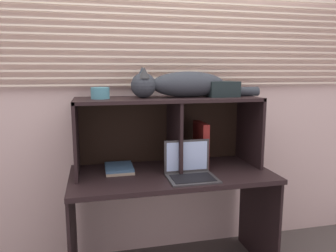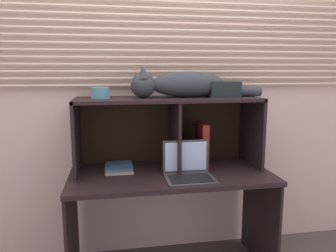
{
  "view_description": "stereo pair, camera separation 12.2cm",
  "coord_description": "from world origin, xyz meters",
  "px_view_note": "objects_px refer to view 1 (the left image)",
  "views": [
    {
      "loc": [
        -0.49,
        -1.82,
        1.38
      ],
      "look_at": [
        0.0,
        0.3,
        1.01
      ],
      "focal_mm": 34.79,
      "sensor_mm": 36.0,
      "label": 1
    },
    {
      "loc": [
        -0.37,
        -1.85,
        1.38
      ],
      "look_at": [
        0.0,
        0.3,
        1.01
      ],
      "focal_mm": 34.79,
      "sensor_mm": 36.0,
      "label": 2
    }
  ],
  "objects_px": {
    "book_stack": "(119,168)",
    "small_basket": "(100,93)",
    "storage_box": "(221,89)",
    "laptop": "(190,170)",
    "binder_upright": "(201,144)",
    "cat": "(181,85)"
  },
  "relations": [
    {
      "from": "book_stack",
      "to": "small_basket",
      "type": "bearing_deg",
      "value": -178.3
    },
    {
      "from": "small_basket",
      "to": "storage_box",
      "type": "height_order",
      "value": "storage_box"
    },
    {
      "from": "laptop",
      "to": "binder_upright",
      "type": "relative_size",
      "value": 0.98
    },
    {
      "from": "cat",
      "to": "book_stack",
      "type": "relative_size",
      "value": 3.84
    },
    {
      "from": "cat",
      "to": "book_stack",
      "type": "xyz_separation_m",
      "value": [
        -0.43,
        0.0,
        -0.55
      ]
    },
    {
      "from": "cat",
      "to": "binder_upright",
      "type": "distance_m",
      "value": 0.44
    },
    {
      "from": "book_stack",
      "to": "binder_upright",
      "type": "bearing_deg",
      "value": -0.32
    },
    {
      "from": "book_stack",
      "to": "small_basket",
      "type": "xyz_separation_m",
      "value": [
        -0.11,
        -0.0,
        0.51
      ]
    },
    {
      "from": "laptop",
      "to": "storage_box",
      "type": "relative_size",
      "value": 1.45
    },
    {
      "from": "cat",
      "to": "laptop",
      "type": "relative_size",
      "value": 3.0
    },
    {
      "from": "storage_box",
      "to": "book_stack",
      "type": "bearing_deg",
      "value": 179.75
    },
    {
      "from": "cat",
      "to": "laptop",
      "type": "height_order",
      "value": "cat"
    },
    {
      "from": "cat",
      "to": "storage_box",
      "type": "distance_m",
      "value": 0.29
    },
    {
      "from": "book_stack",
      "to": "storage_box",
      "type": "xyz_separation_m",
      "value": [
        0.71,
        -0.0,
        0.52
      ]
    },
    {
      "from": "storage_box",
      "to": "laptop",
      "type": "bearing_deg",
      "value": -141.38
    },
    {
      "from": "storage_box",
      "to": "small_basket",
      "type": "bearing_deg",
      "value": 180.0
    },
    {
      "from": "laptop",
      "to": "binder_upright",
      "type": "bearing_deg",
      "value": 57.56
    },
    {
      "from": "laptop",
      "to": "book_stack",
      "type": "xyz_separation_m",
      "value": [
        -0.43,
        0.23,
        -0.03
      ]
    },
    {
      "from": "book_stack",
      "to": "storage_box",
      "type": "height_order",
      "value": "storage_box"
    },
    {
      "from": "laptop",
      "to": "book_stack",
      "type": "height_order",
      "value": "laptop"
    },
    {
      "from": "cat",
      "to": "book_stack",
      "type": "height_order",
      "value": "cat"
    },
    {
      "from": "small_basket",
      "to": "storage_box",
      "type": "bearing_deg",
      "value": 0.0
    }
  ]
}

